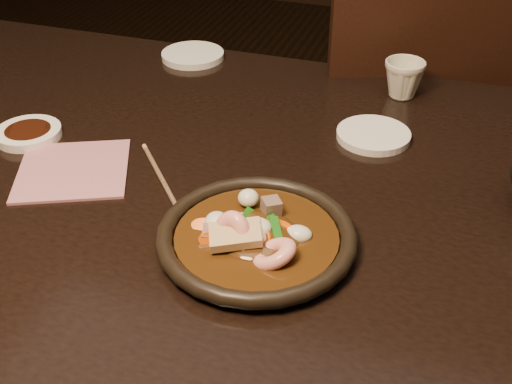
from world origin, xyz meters
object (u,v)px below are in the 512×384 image
(chair, at_px, (410,132))
(plate, at_px, (257,238))
(table, at_px, (171,203))
(tea_cup, at_px, (404,78))

(chair, height_order, plate, chair)
(table, bearing_deg, chair, 61.89)
(plate, bearing_deg, chair, 80.41)
(plate, xyz_separation_m, tea_cup, (0.11, 0.49, 0.02))
(tea_cup, bearing_deg, table, -131.81)
(chair, bearing_deg, plate, 59.62)
(table, relative_size, tea_cup, 21.86)
(chair, distance_m, tea_cup, 0.35)
(table, distance_m, chair, 0.69)
(table, bearing_deg, tea_cup, 48.19)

